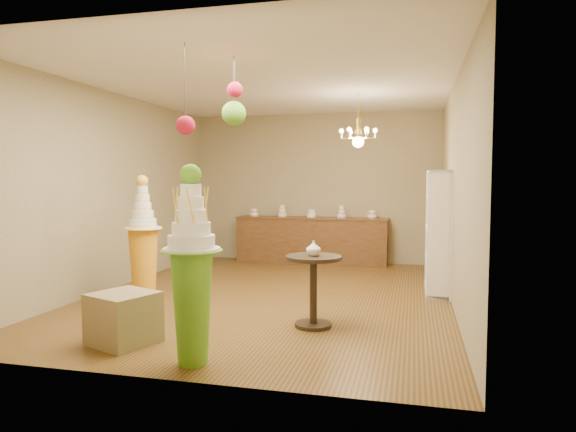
% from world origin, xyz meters
% --- Properties ---
extents(floor, '(6.50, 6.50, 0.00)m').
position_xyz_m(floor, '(0.00, 0.00, 0.00)').
color(floor, brown).
rests_on(floor, ground).
extents(ceiling, '(6.50, 6.50, 0.00)m').
position_xyz_m(ceiling, '(0.00, 0.00, 3.00)').
color(ceiling, silver).
rests_on(ceiling, ground).
extents(wall_back, '(5.00, 0.04, 3.00)m').
position_xyz_m(wall_back, '(0.00, 3.25, 1.50)').
color(wall_back, '#978B67').
rests_on(wall_back, ground).
extents(wall_front, '(5.00, 0.04, 3.00)m').
position_xyz_m(wall_front, '(0.00, -3.25, 1.50)').
color(wall_front, '#978B67').
rests_on(wall_front, ground).
extents(wall_left, '(0.04, 6.50, 3.00)m').
position_xyz_m(wall_left, '(-2.50, 0.00, 1.50)').
color(wall_left, '#978B67').
rests_on(wall_left, ground).
extents(wall_right, '(0.04, 6.50, 3.00)m').
position_xyz_m(wall_right, '(2.50, 0.00, 1.50)').
color(wall_right, '#978B67').
rests_on(wall_right, ground).
extents(pedestal_green, '(0.53, 0.53, 1.80)m').
position_xyz_m(pedestal_green, '(0.06, -2.85, 0.75)').
color(pedestal_green, '#66B127').
rests_on(pedestal_green, floor).
extents(pedestal_orange, '(0.59, 0.59, 1.73)m').
position_xyz_m(pedestal_orange, '(-1.56, -0.84, 0.66)').
color(pedestal_orange, orange).
rests_on(pedestal_orange, floor).
extents(burlap_riser, '(0.74, 0.74, 0.52)m').
position_xyz_m(burlap_riser, '(-0.87, -2.47, 0.26)').
color(burlap_riser, olive).
rests_on(burlap_riser, floor).
extents(sideboard, '(3.04, 0.54, 1.16)m').
position_xyz_m(sideboard, '(0.00, 2.97, 0.48)').
color(sideboard, '#57351B').
rests_on(sideboard, floor).
extents(shelving_unit, '(0.33, 1.20, 1.80)m').
position_xyz_m(shelving_unit, '(2.34, 0.80, 0.90)').
color(shelving_unit, '#EEE5CD').
rests_on(shelving_unit, floor).
extents(round_table, '(0.69, 0.69, 0.81)m').
position_xyz_m(round_table, '(0.89, -1.43, 0.52)').
color(round_table, black).
rests_on(round_table, floor).
extents(vase, '(0.21, 0.21, 0.17)m').
position_xyz_m(vase, '(0.89, -1.43, 0.90)').
color(vase, '#EEE5CD').
rests_on(vase, round_table).
extents(pom_red_left, '(0.19, 0.19, 0.90)m').
position_xyz_m(pom_red_left, '(-0.20, -2.38, 2.20)').
color(pom_red_left, '#3B312A').
rests_on(pom_red_left, ceiling).
extents(pom_green_mid, '(0.27, 0.27, 0.74)m').
position_xyz_m(pom_green_mid, '(0.06, -1.71, 2.39)').
color(pom_green_mid, '#3B312A').
rests_on(pom_green_mid, ceiling).
extents(pom_red_right, '(0.17, 0.17, 0.46)m').
position_xyz_m(pom_red_right, '(0.10, -1.80, 2.63)').
color(pom_red_right, '#3B312A').
rests_on(pom_red_right, ceiling).
extents(chandelier, '(0.64, 0.64, 0.85)m').
position_xyz_m(chandelier, '(1.13, 0.91, 2.30)').
color(chandelier, gold).
rests_on(chandelier, ceiling).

